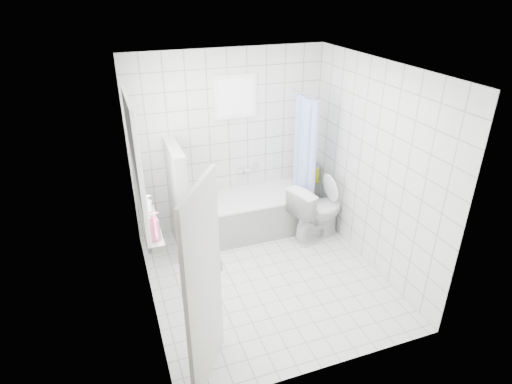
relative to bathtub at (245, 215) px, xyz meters
name	(u,v)px	position (x,y,z in m)	size (l,w,h in m)	color
ground	(266,277)	(-0.11, -1.12, -0.29)	(3.00, 3.00, 0.00)	white
ceiling	(269,68)	(-0.11, -1.12, 2.31)	(3.00, 3.00, 0.00)	white
wall_back	(229,142)	(-0.11, 0.38, 1.01)	(2.80, 0.02, 2.60)	white
wall_front	(332,259)	(-0.11, -2.62, 1.01)	(2.80, 0.02, 2.60)	white
wall_left	(141,205)	(-1.51, -1.12, 1.01)	(0.02, 3.00, 2.60)	white
wall_right	(373,168)	(1.29, -1.12, 1.01)	(0.02, 3.00, 2.60)	white
window_left	(139,167)	(-1.46, -0.82, 1.31)	(0.01, 0.90, 1.40)	white
window_back	(236,97)	(-0.01, 0.33, 1.66)	(0.50, 0.01, 0.50)	white
window_sill	(151,226)	(-1.42, -0.82, 0.57)	(0.18, 1.02, 0.08)	white
door	(204,288)	(-1.14, -2.27, 0.71)	(0.04, 0.80, 2.00)	silver
bathtub	(245,215)	(0.00, 0.00, 0.00)	(1.79, 0.77, 0.58)	white
partition_wall	(178,199)	(-0.96, -0.05, 0.46)	(0.15, 0.85, 1.50)	white
tiled_ledge	(311,195)	(1.19, 0.25, -0.02)	(0.40, 0.24, 0.55)	white
toilet	(317,211)	(0.92, -0.47, 0.13)	(0.47, 0.83, 0.84)	white
curtain_rod	(303,94)	(0.84, -0.02, 1.71)	(0.02, 0.02, 0.80)	silver
shower_curtain	(304,160)	(0.84, -0.16, 0.81)	(0.14, 0.48, 1.78)	#5174F0
tub_faucet	(244,170)	(0.10, 0.33, 0.56)	(0.18, 0.06, 0.06)	silver
sill_bottles	(151,217)	(-1.41, -0.91, 0.74)	(0.16, 0.79, 0.33)	silver
ledge_bottles	(313,174)	(1.19, 0.23, 0.38)	(0.18, 0.18, 0.27)	#171DBA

